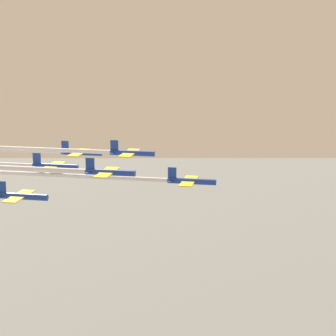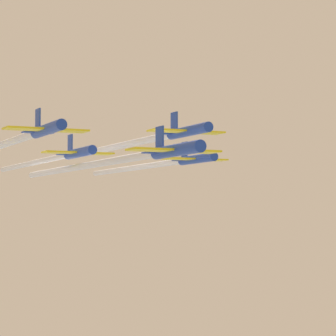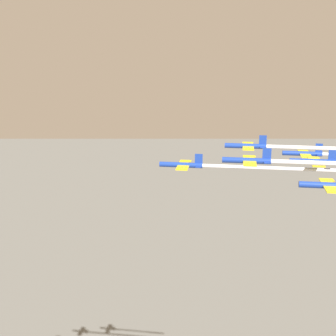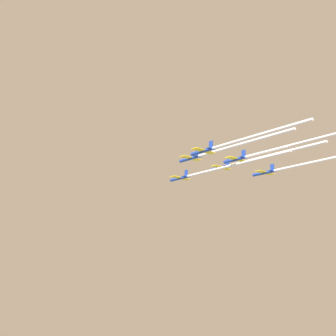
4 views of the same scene
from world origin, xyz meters
The scene contains 9 objects.
jet_0 centered at (12.61, -47.92, 164.84)m, with size 10.47×10.77×3.63m.
jet_1 centered at (8.68, -65.95, 168.81)m, with size 10.47×10.77×3.63m.
jet_2 centered at (26.46, -60.11, 168.20)m, with size 10.47×10.77×3.63m.
jet_3 centered at (4.76, -83.97, 166.51)m, with size 10.47×10.77×3.63m.
jet_4 centered at (22.53, -78.14, 166.86)m, with size 10.47×10.77×3.63m.
smoke_trail_0 centered at (22.28, -77.37, 164.78)m, with size 17.12×49.75×0.94m.
smoke_trail_1 centered at (17.12, -91.66, 168.76)m, with size 14.75×42.31×1.02m.
smoke_trail_3 centered at (12.57, -107.78, 166.46)m, with size 13.45×38.49×0.97m.
smoke_trail_4 centered at (30.49, -102.39, 166.81)m, with size 13.67×39.35×0.89m.
Camera 2 is at (23.37, 35.07, 157.92)m, focal length 85.00 mm.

